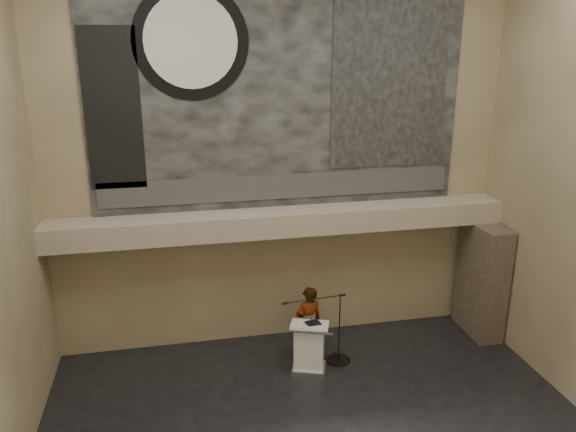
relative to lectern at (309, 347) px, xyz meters
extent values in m
cube|color=#79694D|center=(-0.28, 1.65, 3.70)|extent=(10.00, 0.02, 8.50)
cube|color=#79694D|center=(-0.28, -6.35, 3.70)|extent=(10.00, 0.02, 8.50)
cube|color=gray|center=(-0.28, 1.25, 2.40)|extent=(10.00, 0.80, 0.50)
cylinder|color=#B2893D|center=(-1.88, 1.20, 2.12)|extent=(0.04, 0.04, 0.06)
cylinder|color=#B2893D|center=(1.62, 1.20, 2.12)|extent=(0.04, 0.04, 0.06)
cube|color=black|center=(-0.28, 1.62, 5.15)|extent=(8.00, 0.05, 5.00)
cube|color=#303030|center=(-0.28, 1.58, 3.10)|extent=(7.76, 0.02, 0.55)
cylinder|color=black|center=(-2.08, 1.58, 6.15)|extent=(2.30, 0.02, 2.30)
cylinder|color=silver|center=(-2.08, 1.56, 6.15)|extent=(1.84, 0.02, 1.84)
cube|color=black|center=(2.12, 1.58, 5.25)|extent=(2.60, 0.02, 3.60)
cube|color=black|center=(-3.68, 1.58, 4.85)|extent=(1.10, 0.02, 3.20)
cube|color=#3D3126|center=(4.37, 0.80, 0.80)|extent=(0.60, 1.40, 2.70)
cube|color=silver|center=(0.00, 0.00, -0.51)|extent=(0.84, 0.73, 0.08)
cube|color=white|center=(0.00, 0.00, 0.01)|extent=(0.72, 0.60, 0.96)
cube|color=white|center=(0.00, -0.02, 0.52)|extent=(0.92, 0.78, 0.14)
cube|color=black|center=(0.07, -0.03, 0.56)|extent=(0.33, 0.29, 0.04)
cube|color=silver|center=(-0.16, -0.03, 0.55)|extent=(0.25, 0.33, 0.00)
imported|color=white|center=(0.10, 0.47, 0.29)|extent=(0.68, 0.51, 1.69)
cylinder|color=black|center=(0.72, 0.21, -0.54)|extent=(0.52, 0.52, 0.02)
cylinder|color=black|center=(0.72, 0.21, 0.25)|extent=(0.03, 0.03, 1.61)
cylinder|color=black|center=(0.10, 0.14, 1.02)|extent=(1.36, 0.16, 0.02)
camera|label=1|loc=(-2.58, -10.11, 6.22)|focal=35.00mm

